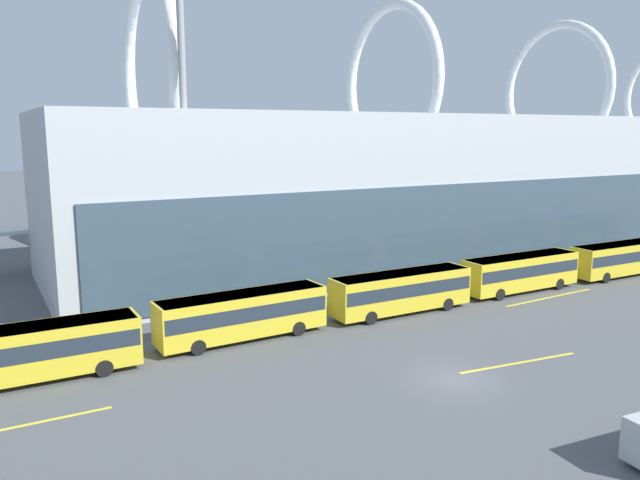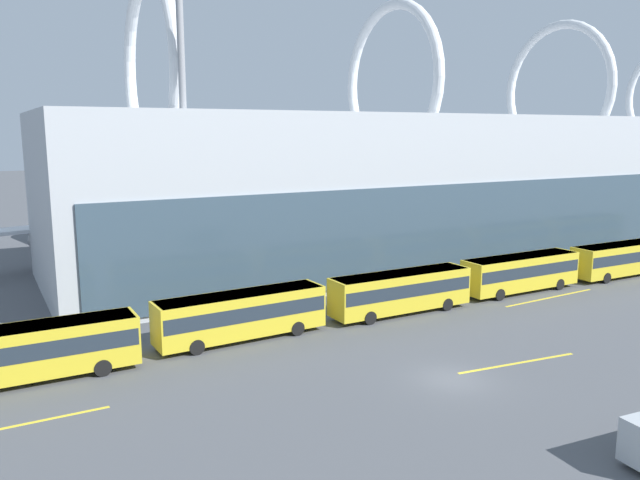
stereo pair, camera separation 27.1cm
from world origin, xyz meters
The scene contains 13 objects.
ground_plane centered at (0.00, 0.00, 0.00)m, with size 440.00×440.00×0.00m, color #515459.
terminal_building centered at (54.87, 29.87, 8.18)m, with size 146.79×21.57×27.41m.
airliner_at_gate_near centered at (-9.02, 44.36, 5.29)m, with size 29.95×33.35×14.93m.
airliner_at_gate_far centered at (38.94, 44.62, 4.57)m, with size 36.46×34.98×14.27m.
shuttle_bus_0 centered at (-20.95, 11.39, 1.90)m, with size 11.75×2.69×3.23m.
shuttle_bus_1 centered at (-7.87, 12.26, 1.90)m, with size 11.83×3.01×3.23m.
shuttle_bus_2 centered at (5.21, 12.02, 1.90)m, with size 11.76×2.71×3.23m.
shuttle_bus_3 centered at (18.29, 12.21, 1.90)m, with size 11.76×2.71×3.23m.
shuttle_bus_4 centered at (31.37, 11.69, 1.90)m, with size 11.79×2.81×3.23m.
floodlight_mast centered at (-8.69, 21.03, 22.39)m, with size 3.12×3.12×31.10m.
lane_stripe_1 centered at (-22.00, 5.82, 0.00)m, with size 8.43×0.25×0.01m, color yellow.
lane_stripe_2 centered at (19.07, 9.55, 0.00)m, with size 10.74×0.25×0.01m, color yellow.
lane_stripe_5 centered at (5.16, -0.01, 0.00)m, with size 8.62×0.25×0.01m, color yellow.
Camera 2 is at (-22.96, -25.67, 13.97)m, focal length 35.00 mm.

